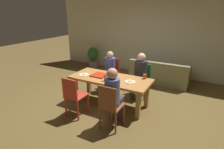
# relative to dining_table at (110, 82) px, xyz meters

# --- Properties ---
(ground_plane) EXTENTS (20.00, 20.00, 0.00)m
(ground_plane) POSITION_rel_dining_table_xyz_m (0.00, 0.00, -0.62)
(ground_plane) COLOR brown
(back_wall) EXTENTS (7.51, 0.12, 2.84)m
(back_wall) POSITION_rel_dining_table_xyz_m (0.00, 2.90, 0.80)
(back_wall) COLOR beige
(back_wall) RESTS_ON ground
(dining_table) EXTENTS (1.99, 0.85, 0.72)m
(dining_table) POSITION_rel_dining_table_xyz_m (0.00, 0.00, 0.00)
(dining_table) COLOR #BA7A3D
(dining_table) RESTS_ON ground
(chair_0) EXTENTS (0.41, 0.44, 0.96)m
(chair_0) POSITION_rel_dining_table_xyz_m (0.49, -0.90, -0.08)
(chair_0) COLOR brown
(chair_0) RESTS_ON ground
(person_0) EXTENTS (0.30, 0.47, 1.27)m
(person_0) POSITION_rel_dining_table_xyz_m (0.49, -0.75, 0.13)
(person_0) COLOR #38363B
(person_0) RESTS_ON ground
(chair_1) EXTENTS (0.45, 0.42, 0.94)m
(chair_1) POSITION_rel_dining_table_xyz_m (-0.43, 0.87, -0.10)
(chair_1) COLOR #AF351A
(chair_1) RESTS_ON ground
(person_1) EXTENTS (0.30, 0.48, 1.18)m
(person_1) POSITION_rel_dining_table_xyz_m (-0.43, 0.72, 0.08)
(person_1) COLOR #2D4143
(person_1) RESTS_ON ground
(chair_2) EXTENTS (0.45, 0.44, 0.88)m
(chair_2) POSITION_rel_dining_table_xyz_m (0.49, 0.91, -0.10)
(chair_2) COLOR #2B6C40
(chair_2) RESTS_ON ground
(person_2) EXTENTS (0.34, 0.52, 1.22)m
(person_2) POSITION_rel_dining_table_xyz_m (0.49, 0.77, 0.11)
(person_2) COLOR #3C4436
(person_2) RESTS_ON ground
(chair_3) EXTENTS (0.40, 0.44, 0.94)m
(chair_3) POSITION_rel_dining_table_xyz_m (-0.43, -0.87, -0.11)
(chair_3) COLOR #BC3524
(chair_3) RESTS_ON ground
(pizza_box_0) EXTENTS (0.36, 0.36, 0.03)m
(pizza_box_0) POSITION_rel_dining_table_xyz_m (-0.31, 0.01, 0.12)
(pizza_box_0) COLOR red
(pizza_box_0) RESTS_ON dining_table
(plate_0) EXTENTS (0.25, 0.25, 0.03)m
(plate_0) POSITION_rel_dining_table_xyz_m (0.54, -0.02, 0.11)
(plate_0) COLOR white
(plate_0) RESTS_ON dining_table
(plate_1) EXTENTS (0.25, 0.25, 0.03)m
(plate_1) POSITION_rel_dining_table_xyz_m (-0.70, -0.13, 0.11)
(plate_1) COLOR white
(plate_1) RESTS_ON dining_table
(drinking_glass_0) EXTENTS (0.08, 0.08, 0.12)m
(drinking_glass_0) POSITION_rel_dining_table_xyz_m (0.76, 0.35, 0.16)
(drinking_glass_0) COLOR #BC4628
(drinking_glass_0) RESTS_ON dining_table
(drinking_glass_1) EXTENTS (0.07, 0.07, 0.15)m
(drinking_glass_1) POSITION_rel_dining_table_xyz_m (-0.00, -0.22, 0.18)
(drinking_glass_1) COLOR #B54627
(drinking_glass_1) RESTS_ON dining_table
(couch) EXTENTS (1.85, 0.91, 0.75)m
(couch) POSITION_rel_dining_table_xyz_m (0.70, 2.11, -0.36)
(couch) COLOR #817E54
(couch) RESTS_ON ground
(potted_plant) EXTENTS (0.45, 0.45, 0.83)m
(potted_plant) POSITION_rel_dining_table_xyz_m (-2.17, 2.46, -0.16)
(potted_plant) COLOR gray
(potted_plant) RESTS_ON ground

